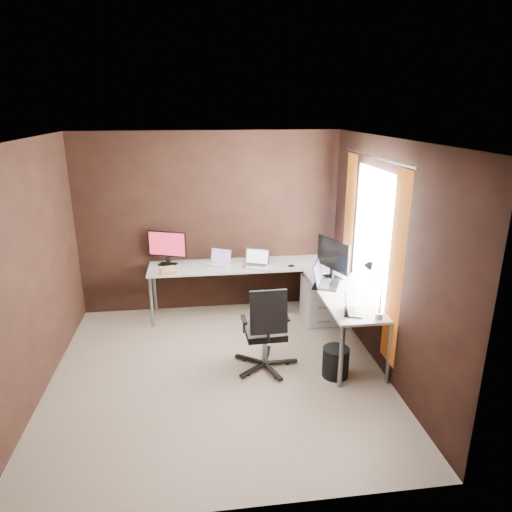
# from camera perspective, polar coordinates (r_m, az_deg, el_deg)

# --- Properties ---
(room) EXTENTS (3.60, 3.60, 2.50)m
(room) POSITION_cam_1_polar(r_m,az_deg,el_deg) (4.73, -0.93, -0.54)
(room) COLOR tan
(room) RESTS_ON ground
(desk) EXTENTS (2.65, 2.25, 0.73)m
(desk) POSITION_cam_1_polar(r_m,az_deg,el_deg) (5.90, 2.84, -2.83)
(desk) COLOR white
(desk) RESTS_ON ground
(drawer_pedestal) EXTENTS (0.42, 0.50, 0.60)m
(drawer_pedestal) POSITION_cam_1_polar(r_m,az_deg,el_deg) (6.27, 7.90, -5.42)
(drawer_pedestal) COLOR white
(drawer_pedestal) RESTS_ON ground
(monitor_left) EXTENTS (0.51, 0.24, 0.47)m
(monitor_left) POSITION_cam_1_polar(r_m,az_deg,el_deg) (6.29, -11.04, 1.21)
(monitor_left) COLOR black
(monitor_left) RESTS_ON desk
(monitor_right) EXTENTS (0.25, 0.58, 0.50)m
(monitor_right) POSITION_cam_1_polar(r_m,az_deg,el_deg) (5.76, 9.61, -0.08)
(monitor_right) COLOR black
(monitor_right) RESTS_ON desk
(laptop_white) EXTENTS (0.36, 0.32, 0.20)m
(laptop_white) POSITION_cam_1_polar(r_m,az_deg,el_deg) (6.27, -4.59, -0.64)
(laptop_white) COLOR white
(laptop_white) RESTS_ON desk
(laptop_silver) EXTENTS (0.40, 0.35, 0.22)m
(laptop_silver) POSITION_cam_1_polar(r_m,az_deg,el_deg) (6.18, 0.04, -0.82)
(laptop_silver) COLOR silver
(laptop_silver) RESTS_ON desk
(laptop_black_big) EXTENTS (0.44, 0.50, 0.27)m
(laptop_black_big) POSITION_cam_1_polar(r_m,az_deg,el_deg) (5.60, 8.40, -2.98)
(laptop_black_big) COLOR black
(laptop_black_big) RESTS_ON desk
(laptop_black_small) EXTENTS (0.26, 0.31, 0.18)m
(laptop_black_small) POSITION_cam_1_polar(r_m,az_deg,el_deg) (4.92, 11.77, -6.51)
(laptop_black_small) COLOR black
(laptop_black_small) RESTS_ON desk
(book_stack) EXTENTS (0.24, 0.20, 0.07)m
(book_stack) POSITION_cam_1_polar(r_m,az_deg,el_deg) (6.04, -10.89, -1.78)
(book_stack) COLOR #9B8653
(book_stack) RESTS_ON desk
(mouse_left) EXTENTS (0.10, 0.08, 0.03)m
(mouse_left) POSITION_cam_1_polar(r_m,az_deg,el_deg) (6.09, -10.57, -1.76)
(mouse_left) COLOR black
(mouse_left) RESTS_ON desk
(mouse_corner) EXTENTS (0.10, 0.08, 0.04)m
(mouse_corner) POSITION_cam_1_polar(r_m,az_deg,el_deg) (6.17, 4.43, -1.22)
(mouse_corner) COLOR black
(mouse_corner) RESTS_ON desk
(desk_lamp) EXTENTS (0.19, 0.22, 0.58)m
(desk_lamp) POSITION_cam_1_polar(r_m,az_deg,el_deg) (4.76, 14.46, -3.31)
(desk_lamp) COLOR slate
(desk_lamp) RESTS_ON desk
(office_chair) EXTENTS (0.56, 0.56, 1.00)m
(office_chair) POSITION_cam_1_polar(r_m,az_deg,el_deg) (5.12, 1.19, -11.02)
(office_chair) COLOR black
(office_chair) RESTS_ON ground
(wastebasket) EXTENTS (0.30, 0.30, 0.33)m
(wastebasket) POSITION_cam_1_polar(r_m,az_deg,el_deg) (5.13, 9.92, -12.93)
(wastebasket) COLOR black
(wastebasket) RESTS_ON ground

